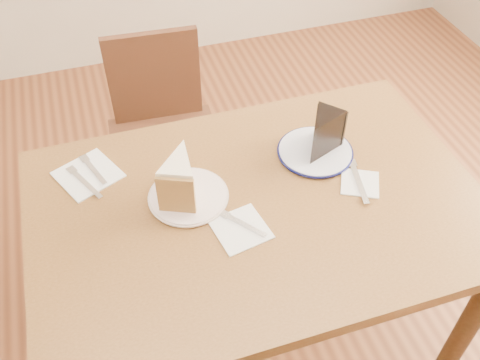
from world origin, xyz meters
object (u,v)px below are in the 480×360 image
object	(u,v)px
chair_far	(164,135)
chocolate_cake	(321,137)
plate_navy	(315,152)
table	(257,227)
carrot_cake	(181,176)
plate_cream	(188,196)

from	to	relation	value
chair_far	chocolate_cake	distance (m)	0.76
chocolate_cake	plate_navy	bearing A→B (deg)	-5.96
table	carrot_cake	xyz separation A→B (m)	(-0.18, 0.09, 0.17)
chair_far	carrot_cake	bearing A→B (deg)	89.39
carrot_cake	chocolate_cake	xyz separation A→B (m)	(0.41, 0.03, -0.00)
chair_far	carrot_cake	xyz separation A→B (m)	(-0.05, -0.60, 0.36)
chair_far	chocolate_cake	world-z (taller)	chocolate_cake
chocolate_cake	carrot_cake	bearing A→B (deg)	53.31
table	plate_cream	world-z (taller)	plate_cream
chair_far	plate_cream	world-z (taller)	chair_far
table	plate_cream	xyz separation A→B (m)	(-0.17, 0.07, 0.10)
plate_cream	chocolate_cake	distance (m)	0.41
carrot_cake	chocolate_cake	distance (m)	0.41
chair_far	plate_cream	xyz separation A→B (m)	(-0.04, -0.61, 0.30)
plate_navy	chocolate_cake	world-z (taller)	chocolate_cake
plate_navy	carrot_cake	xyz separation A→B (m)	(-0.40, -0.04, 0.06)
carrot_cake	chocolate_cake	bearing A→B (deg)	28.29
plate_cream	plate_navy	bearing A→B (deg)	8.66
plate_navy	carrot_cake	distance (m)	0.41
plate_navy	carrot_cake	world-z (taller)	carrot_cake
chair_far	chocolate_cake	size ratio (longest dim) A/B	6.80
table	plate_navy	bearing A→B (deg)	31.09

